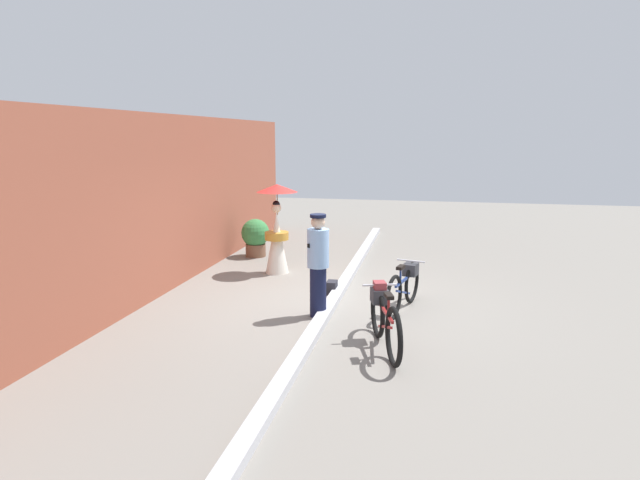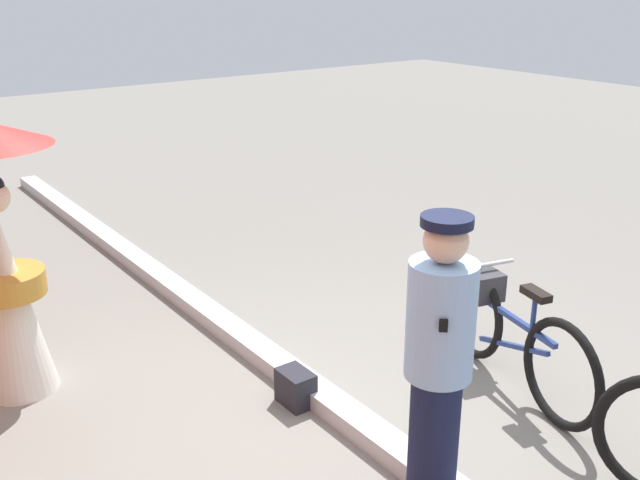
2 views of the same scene
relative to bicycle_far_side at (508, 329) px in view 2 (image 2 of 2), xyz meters
name	(u,v)px [view 2 (image 2 of 2)]	position (x,y,z in m)	size (l,w,h in m)	color
ground_plane	(356,431)	(0.15, 1.20, -0.41)	(30.00, 30.00, 0.00)	gray
sidewalk_curb	(357,423)	(0.15, 1.20, -0.35)	(14.00, 0.20, 0.12)	#B2B2B7
bicycle_far_side	(508,329)	(0.00, 0.00, 0.00)	(1.66, 0.56, 0.79)	black
person_officer	(438,363)	(-0.61, 1.31, 0.46)	(0.34, 0.34, 1.63)	#141938
person_with_parasol	(3,259)	(1.92, 2.72, 0.54)	(0.84, 0.84, 1.84)	silver
backpack_on_pavement	(296,387)	(0.63, 1.32, -0.28)	(0.25, 0.18, 0.24)	#26262D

